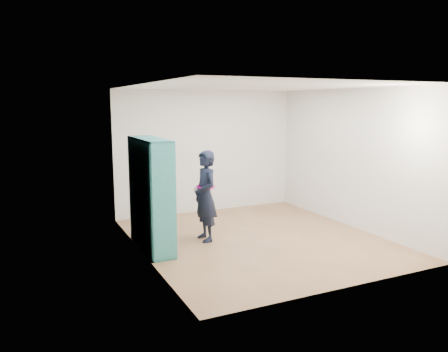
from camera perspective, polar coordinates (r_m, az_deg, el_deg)
name	(u,v)px	position (r m, az deg, el deg)	size (l,w,h in m)	color
floor	(258,239)	(7.67, 4.46, -8.19)	(4.50, 4.50, 0.00)	brown
ceiling	(260,86)	(7.32, 4.73, 11.60)	(4.50, 4.50, 0.00)	white
wall_left	(143,173)	(6.63, -10.59, 0.43)	(0.02, 4.50, 2.60)	silver
wall_right	(352,158)	(8.55, 16.32, 2.21)	(0.02, 4.50, 2.60)	silver
wall_back	(207,152)	(9.39, -2.23, 3.20)	(4.00, 0.02, 2.60)	silver
wall_front	(350,188)	(5.57, 16.13, -1.50)	(4.00, 0.02, 2.60)	silver
bookshelf	(149,196)	(7.04, -9.73, -2.60)	(0.39, 1.34, 1.79)	teal
person	(205,196)	(7.40, -2.45, -2.61)	(0.38, 0.57, 1.55)	black
smartphone	(195,190)	(7.41, -3.84, -1.81)	(0.02, 0.10, 0.12)	silver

